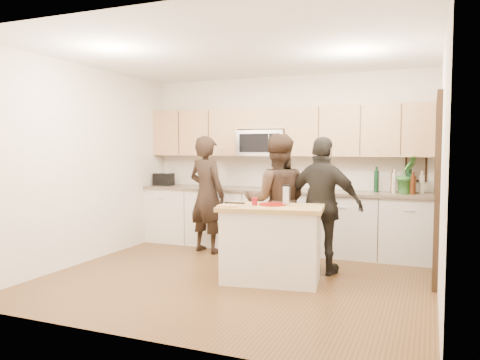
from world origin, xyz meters
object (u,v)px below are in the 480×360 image
at_px(island, 271,243).
at_px(woman_right, 323,206).
at_px(toaster, 164,179).
at_px(woman_left, 207,194).
at_px(woman_center, 277,202).

distance_m(island, woman_right, 0.85).
distance_m(toaster, woman_left, 1.22).
relative_size(woman_left, woman_center, 1.00).
bearing_deg(woman_left, toaster, -11.18).
distance_m(toaster, woman_center, 2.58).
height_order(woman_left, woman_center, woman_center).
distance_m(island, toaster, 3.04).
bearing_deg(woman_right, woman_left, -8.18).
bearing_deg(island, woman_center, 93.39).
xyz_separation_m(toaster, woman_center, (2.35, -1.05, -0.17)).
bearing_deg(woman_right, island, 57.70).
bearing_deg(woman_left, island, 156.70).
relative_size(island, toaster, 4.21).
height_order(toaster, woman_right, woman_right).
xyz_separation_m(woman_left, woman_center, (1.27, -0.51, 0.00)).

